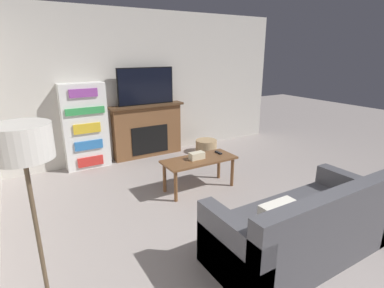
{
  "coord_description": "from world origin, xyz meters",
  "views": [
    {
      "loc": [
        -2.17,
        -1.11,
        1.98
      ],
      "look_at": [
        0.01,
        2.52,
        0.66
      ],
      "focal_mm": 28.0,
      "sensor_mm": 36.0,
      "label": 1
    }
  ],
  "objects_px": {
    "couch": "(302,229)",
    "bookshelf": "(85,127)",
    "floor_lamp": "(24,159)",
    "tv": "(146,86)",
    "coffee_table": "(199,163)",
    "fireplace": "(148,130)",
    "storage_basket": "(206,146)"
  },
  "relations": [
    {
      "from": "couch",
      "to": "bookshelf",
      "type": "height_order",
      "value": "bookshelf"
    },
    {
      "from": "couch",
      "to": "floor_lamp",
      "type": "height_order",
      "value": "floor_lamp"
    },
    {
      "from": "tv",
      "to": "coffee_table",
      "type": "height_order",
      "value": "tv"
    },
    {
      "from": "fireplace",
      "to": "floor_lamp",
      "type": "relative_size",
      "value": 0.92
    },
    {
      "from": "couch",
      "to": "bookshelf",
      "type": "distance_m",
      "value": 3.82
    },
    {
      "from": "coffee_table",
      "to": "bookshelf",
      "type": "bearing_deg",
      "value": 124.37
    },
    {
      "from": "tv",
      "to": "couch",
      "type": "height_order",
      "value": "tv"
    },
    {
      "from": "couch",
      "to": "floor_lamp",
      "type": "bearing_deg",
      "value": 170.55
    },
    {
      "from": "bookshelf",
      "to": "storage_basket",
      "type": "bearing_deg",
      "value": -9.86
    },
    {
      "from": "bookshelf",
      "to": "floor_lamp",
      "type": "height_order",
      "value": "floor_lamp"
    },
    {
      "from": "fireplace",
      "to": "floor_lamp",
      "type": "xyz_separation_m",
      "value": [
        -2.14,
        -3.22,
        0.83
      ]
    },
    {
      "from": "tv",
      "to": "bookshelf",
      "type": "bearing_deg",
      "value": -179.88
    },
    {
      "from": "couch",
      "to": "coffee_table",
      "type": "height_order",
      "value": "couch"
    },
    {
      "from": "fireplace",
      "to": "floor_lamp",
      "type": "height_order",
      "value": "floor_lamp"
    },
    {
      "from": "coffee_table",
      "to": "fireplace",
      "type": "bearing_deg",
      "value": 91.78
    },
    {
      "from": "coffee_table",
      "to": "bookshelf",
      "type": "xyz_separation_m",
      "value": [
        -1.2,
        1.76,
        0.33
      ]
    },
    {
      "from": "tv",
      "to": "coffee_table",
      "type": "bearing_deg",
      "value": -88.2
    },
    {
      "from": "storage_basket",
      "to": "couch",
      "type": "bearing_deg",
      "value": -107.16
    },
    {
      "from": "fireplace",
      "to": "tv",
      "type": "bearing_deg",
      "value": -90.0
    },
    {
      "from": "tv",
      "to": "bookshelf",
      "type": "distance_m",
      "value": 1.31
    },
    {
      "from": "fireplace",
      "to": "tv",
      "type": "height_order",
      "value": "tv"
    },
    {
      "from": "couch",
      "to": "coffee_table",
      "type": "relative_size",
      "value": 1.72
    },
    {
      "from": "fireplace",
      "to": "coffee_table",
      "type": "distance_m",
      "value": 1.79
    },
    {
      "from": "storage_basket",
      "to": "coffee_table",
      "type": "bearing_deg",
      "value": -127.17
    },
    {
      "from": "floor_lamp",
      "to": "bookshelf",
      "type": "bearing_deg",
      "value": 72.74
    },
    {
      "from": "couch",
      "to": "storage_basket",
      "type": "distance_m",
      "value": 3.34
    },
    {
      "from": "fireplace",
      "to": "tv",
      "type": "distance_m",
      "value": 0.85
    },
    {
      "from": "tv",
      "to": "couch",
      "type": "bearing_deg",
      "value": -88.23
    },
    {
      "from": "couch",
      "to": "floor_lamp",
      "type": "xyz_separation_m",
      "value": [
        -2.25,
        0.38,
        1.05
      ]
    },
    {
      "from": "tv",
      "to": "couch",
      "type": "distance_m",
      "value": 3.73
    },
    {
      "from": "floor_lamp",
      "to": "fireplace",
      "type": "bearing_deg",
      "value": 56.37
    },
    {
      "from": "tv",
      "to": "floor_lamp",
      "type": "height_order",
      "value": "tv"
    }
  ]
}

